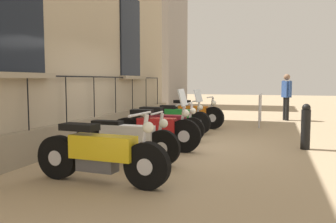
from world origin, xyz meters
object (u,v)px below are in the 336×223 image
motorcycle_yellow (101,155)px  motorcycle_green (178,119)px  motorcycle_red (156,130)px  motorcycle_orange (192,114)px  motorcycle_maroon (165,124)px  motorcycle_white (125,140)px  crowd_barrier (260,108)px  pedestrian_standing (286,94)px  bollard (306,126)px

motorcycle_yellow → motorcycle_green: size_ratio=1.11×
motorcycle_red → motorcycle_orange: size_ratio=0.95×
motorcycle_yellow → motorcycle_maroon: 3.80m
motorcycle_orange → motorcycle_yellow: bearing=-88.9°
motorcycle_white → motorcycle_red: bearing=81.4°
motorcycle_maroon → crowd_barrier: bearing=62.6°
motorcycle_green → crowd_barrier: (2.16, 2.77, 0.15)m
motorcycle_orange → pedestrian_standing: bearing=46.8°
motorcycle_white → motorcycle_red: (0.18, 1.19, 0.03)m
bollard → motorcycle_red: bearing=-159.8°
crowd_barrier → motorcycle_white: bearing=-107.9°
motorcycle_yellow → motorcycle_white: 1.35m
crowd_barrier → pedestrian_standing: pedestrian_standing is taller
motorcycle_maroon → motorcycle_green: bearing=90.6°
motorcycle_orange → crowd_barrier: size_ratio=1.01×
crowd_barrier → bollard: bearing=-74.9°
motorcycle_red → motorcycle_orange: 3.86m
motorcycle_yellow → motorcycle_green: bearing=92.5°
motorcycle_green → motorcycle_maroon: bearing=-89.4°
motorcycle_yellow → motorcycle_maroon: bearing=93.2°
motorcycle_red → motorcycle_green: bearing=94.6°
motorcycle_white → pedestrian_standing: bearing=69.8°
motorcycle_yellow → motorcycle_maroon: (-0.22, 3.79, -0.01)m
motorcycle_yellow → crowd_barrier: motorcycle_yellow is taller
motorcycle_yellow → motorcycle_maroon: size_ratio=1.07×
motorcycle_yellow → pedestrian_standing: (2.82, 9.53, 0.57)m
motorcycle_green → motorcycle_orange: size_ratio=0.93×
motorcycle_white → bollard: (3.28, 2.33, 0.09)m
motorcycle_orange → motorcycle_white: bearing=-90.9°
motorcycle_yellow → motorcycle_orange: size_ratio=1.03×
motorcycle_red → bollard: motorcycle_red is taller
motorcycle_maroon → motorcycle_orange: (0.09, 2.60, 0.01)m
motorcycle_white → pedestrian_standing: pedestrian_standing is taller
motorcycle_white → motorcycle_green: motorcycle_green is taller
motorcycle_red → bollard: bearing=20.2°
motorcycle_yellow → crowd_barrier: 8.17m
motorcycle_green → pedestrian_standing: (3.05, 4.36, 0.58)m
motorcycle_yellow → motorcycle_orange: bearing=91.1°
motorcycle_maroon → motorcycle_orange: bearing=88.0°
motorcycle_white → crowd_barrier: bearing=72.1°
bollard → pedestrian_standing: pedestrian_standing is taller
motorcycle_green → crowd_barrier: 3.52m
motorcycle_yellow → motorcycle_green: (-0.23, 5.16, -0.02)m
motorcycle_red → motorcycle_orange: (-0.10, 3.86, -0.02)m
motorcycle_maroon → motorcycle_orange: motorcycle_orange is taller
motorcycle_white → pedestrian_standing: 8.75m
bollard → motorcycle_green: bearing=155.7°
motorcycle_orange → motorcycle_green: bearing=-95.0°
motorcycle_red → motorcycle_green: 2.64m
motorcycle_white → motorcycle_orange: 5.05m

